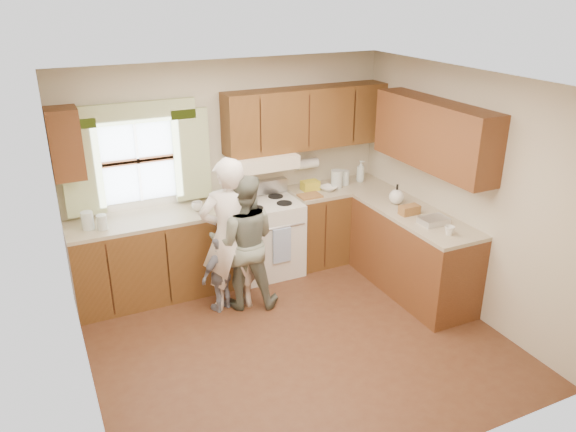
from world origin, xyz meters
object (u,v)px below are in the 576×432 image
woman_left (229,236)px  woman_right (243,242)px  stove (266,236)px  child (221,274)px

woman_left → woman_right: woman_left is taller
stove → woman_right: bearing=-130.7°
child → stove: bearing=-164.4°
stove → woman_left: bearing=-138.2°
stove → woman_left: 0.96m
woman_left → child: (-0.11, 0.00, -0.42)m
stove → woman_right: 0.82m
woman_left → woman_right: (0.15, 0.00, -0.10)m
woman_left → child: bearing=6.4°
woman_left → child: size_ratio=1.99×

